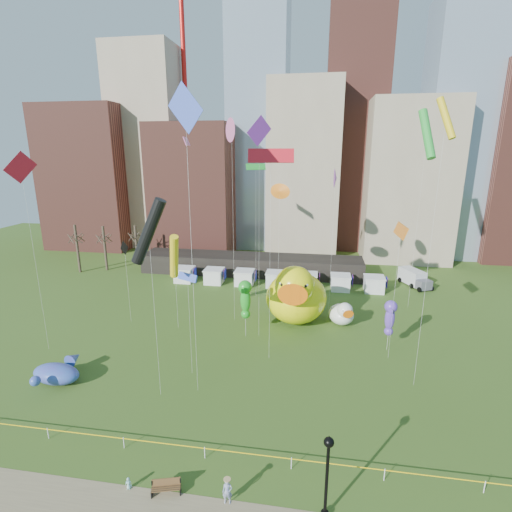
% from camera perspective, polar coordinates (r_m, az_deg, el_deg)
% --- Properties ---
extents(ground, '(160.00, 160.00, 0.00)m').
position_cam_1_polar(ground, '(30.43, -7.57, -27.54)').
color(ground, '#3B581B').
rests_on(ground, ground).
extents(skyline, '(101.00, 23.00, 68.00)m').
position_cam_1_polar(skyline, '(82.50, 5.99, 15.70)').
color(skyline, brown).
rests_on(skyline, ground).
extents(crane_left, '(23.00, 1.00, 76.00)m').
position_cam_1_polar(crane_left, '(93.58, -10.32, 31.30)').
color(crane_left, red).
rests_on(crane_left, ground).
extents(crane_right, '(23.00, 1.00, 76.00)m').
position_cam_1_polar(crane_right, '(92.41, 27.62, 30.19)').
color(crane_right, red).
rests_on(crane_right, ground).
extents(pavilion, '(38.00, 6.00, 3.20)m').
position_cam_1_polar(pavilion, '(66.99, -0.76, -1.28)').
color(pavilion, black).
rests_on(pavilion, ground).
extents(vendor_tents, '(33.24, 2.80, 2.40)m').
position_cam_1_polar(vendor_tents, '(60.81, 2.95, -3.52)').
color(vendor_tents, white).
rests_on(vendor_tents, ground).
extents(bare_trees, '(8.44, 6.44, 8.50)m').
position_cam_1_polar(bare_trees, '(74.02, -21.37, 1.18)').
color(bare_trees, '#382B21').
rests_on(bare_trees, ground).
extents(caution_tape, '(50.00, 0.06, 0.90)m').
position_cam_1_polar(caution_tape, '(29.97, -7.62, -26.58)').
color(caution_tape, white).
rests_on(caution_tape, ground).
extents(big_duck, '(7.74, 10.33, 7.90)m').
position_cam_1_polar(big_duck, '(47.61, 5.93, -5.76)').
color(big_duck, '#F9F20C').
rests_on(big_duck, ground).
extents(small_duck, '(3.93, 4.49, 3.16)m').
position_cam_1_polar(small_duck, '(48.76, 12.62, -8.31)').
color(small_duck, white).
rests_on(small_duck, ground).
extents(seahorse_green, '(1.60, 1.98, 6.79)m').
position_cam_1_polar(seahorse_green, '(43.44, -1.60, -5.99)').
color(seahorse_green, silver).
rests_on(seahorse_green, ground).
extents(seahorse_purple, '(1.56, 1.83, 5.70)m').
position_cam_1_polar(seahorse_purple, '(43.07, 19.27, -8.27)').
color(seahorse_purple, silver).
rests_on(seahorse_purple, ground).
extents(whale_inflatable, '(4.83, 5.97, 2.04)m').
position_cam_1_polar(whale_inflatable, '(41.31, -27.34, -15.08)').
color(whale_inflatable, '#4C3CA4').
rests_on(whale_inflatable, ground).
extents(park_bench, '(1.87, 1.03, 0.91)m').
position_cam_1_polar(park_bench, '(28.40, -13.18, -30.28)').
color(park_bench, brown).
rests_on(park_bench, footpath).
extents(lamppost, '(0.58, 0.58, 5.60)m').
position_cam_1_polar(lamppost, '(24.96, 10.52, -28.54)').
color(lamppost, black).
rests_on(lamppost, footpath).
extents(box_truck, '(4.35, 6.21, 2.49)m').
position_cam_1_polar(box_truck, '(65.99, 22.35, -3.01)').
color(box_truck, silver).
rests_on(box_truck, ground).
extents(woman, '(0.66, 0.48, 1.66)m').
position_cam_1_polar(woman, '(27.17, -4.26, -31.44)').
color(woman, silver).
rests_on(woman, footpath).
extents(toddler, '(0.30, 0.24, 0.81)m').
position_cam_1_polar(toddler, '(29.24, -18.37, -29.32)').
color(toddler, white).
rests_on(toddler, footpath).
extents(kite_0, '(1.61, 2.62, 20.69)m').
position_cam_1_polar(kite_0, '(43.62, -31.46, 10.71)').
color(kite_0, silver).
rests_on(kite_0, ground).
extents(kite_1, '(1.53, 2.51, 24.26)m').
position_cam_1_polar(kite_1, '(45.20, -3.64, 18.10)').
color(kite_1, silver).
rests_on(kite_1, ground).
extents(kite_2, '(0.06, 1.82, 10.39)m').
position_cam_1_polar(kite_2, '(48.67, -18.90, 0.90)').
color(kite_2, silver).
rests_on(kite_2, ground).
extents(kite_3, '(2.60, 1.60, 19.06)m').
position_cam_1_polar(kite_3, '(53.04, -0.03, 12.91)').
color(kite_3, silver).
rests_on(kite_3, ground).
extents(kite_4, '(2.38, 3.40, 11.69)m').
position_cam_1_polar(kite_4, '(45.40, -12.02, -0.12)').
color(kite_4, silver).
rests_on(kite_4, ground).
extents(kite_5, '(2.14, 1.30, 10.05)m').
position_cam_1_polar(kite_5, '(35.17, -10.10, -3.19)').
color(kite_5, silver).
rests_on(kite_5, ground).
extents(kite_6, '(0.64, 3.72, 13.97)m').
position_cam_1_polar(kite_6, '(38.84, 20.65, 3.49)').
color(kite_6, silver).
rests_on(kite_6, ground).
extents(kite_7, '(0.31, 2.23, 18.69)m').
position_cam_1_polar(kite_7, '(47.03, 11.70, 11.18)').
color(kite_7, silver).
rests_on(kite_7, ground).
extents(kite_8, '(4.17, 1.02, 20.87)m').
position_cam_1_polar(kite_8, '(35.68, 2.23, 14.50)').
color(kite_8, silver).
rests_on(kite_8, ground).
extents(kite_9, '(1.19, 3.69, 22.48)m').
position_cam_1_polar(kite_9, '(54.51, -10.24, 16.24)').
color(kite_9, silver).
rests_on(kite_9, ground).
extents(kite_10, '(3.20, 1.01, 17.27)m').
position_cam_1_polar(kite_10, '(31.15, -15.62, 3.48)').
color(kite_10, silver).
rests_on(kite_10, ground).
extents(kite_11, '(2.33, 3.73, 25.72)m').
position_cam_1_polar(kite_11, '(53.34, 24.00, 16.15)').
color(kite_11, silver).
rests_on(kite_11, ground).
extents(kite_12, '(1.70, 1.75, 24.65)m').
position_cam_1_polar(kite_12, '(34.11, 26.33, 17.71)').
color(kite_12, silver).
rests_on(kite_12, ground).
extents(kite_13, '(3.29, 1.81, 25.55)m').
position_cam_1_polar(kite_13, '(30.59, -10.42, 20.13)').
color(kite_13, silver).
rests_on(kite_13, ground).
extents(kite_14, '(1.81, 1.09, 16.81)m').
position_cam_1_polar(kite_14, '(48.32, 3.50, 9.50)').
color(kite_14, silver).
rests_on(kite_14, ground).
extents(kite_15, '(2.21, 2.15, 24.15)m').
position_cam_1_polar(kite_15, '(40.64, 0.48, 17.42)').
color(kite_15, silver).
rests_on(kite_15, ground).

